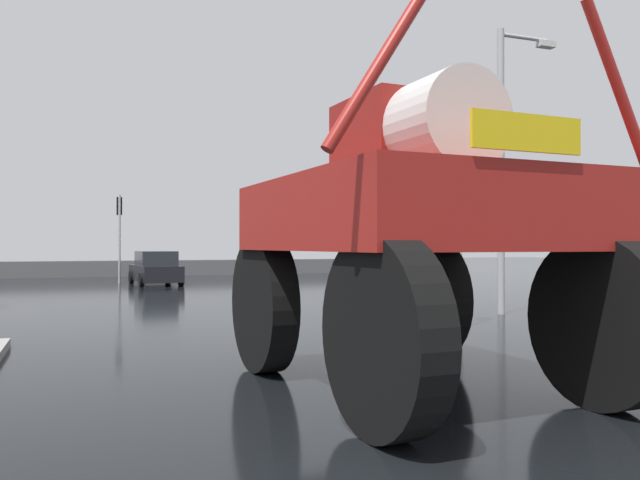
% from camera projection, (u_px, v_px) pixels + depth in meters
% --- Properties ---
extents(ground_plane, '(120.00, 120.00, 0.00)m').
position_uv_depth(ground_plane, '(184.00, 307.00, 18.54)').
color(ground_plane, black).
extents(oversize_sprayer, '(4.00, 5.48, 4.40)m').
position_uv_depth(oversize_sprayer, '(411.00, 226.00, 7.97)').
color(oversize_sprayer, black).
rests_on(oversize_sprayer, ground).
extents(sedan_ahead, '(2.14, 4.22, 1.52)m').
position_uv_depth(sedan_ahead, '(156.00, 269.00, 28.84)').
color(sedan_ahead, black).
rests_on(sedan_ahead, ground).
extents(traffic_signal_near_right, '(0.24, 0.54, 4.09)m').
position_uv_depth(traffic_signal_near_right, '(455.00, 190.00, 13.93)').
color(traffic_signal_near_right, '#A8AAAF').
rests_on(traffic_signal_near_right, ground).
extents(traffic_signal_far_left, '(0.24, 0.55, 4.15)m').
position_uv_depth(traffic_signal_far_left, '(119.00, 219.00, 29.99)').
color(traffic_signal_far_left, '#A8AAAF').
rests_on(traffic_signal_far_left, ground).
extents(streetlight_near_right, '(1.79, 0.24, 7.42)m').
position_uv_depth(streetlight_near_right, '(505.00, 155.00, 16.58)').
color(streetlight_near_right, '#A8AAAF').
rests_on(streetlight_near_right, ground).
extents(roadside_barrier, '(27.87, 0.24, 0.90)m').
position_uv_depth(roadside_barrier, '(131.00, 269.00, 36.53)').
color(roadside_barrier, '#59595B').
rests_on(roadside_barrier, ground).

